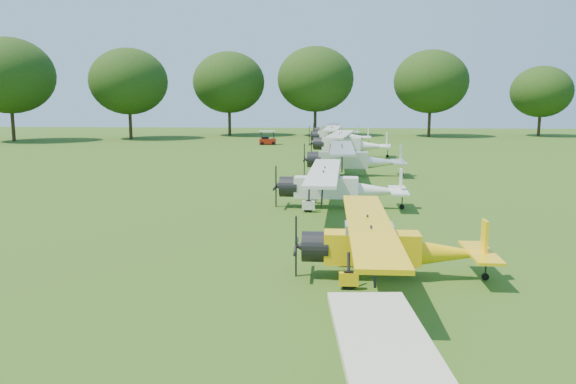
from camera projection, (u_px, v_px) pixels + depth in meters
The scene contains 9 objects.
ground at pixel (334, 212), 26.47m from camera, with size 160.00×160.00×0.00m, color #2E5114.
tree_belt at pixel (416, 37), 25.08m from camera, with size 137.36×130.27×14.52m.
aircraft_2 at pixel (387, 243), 16.56m from camera, with size 5.88×9.33×1.85m.
aircraft_3 at pixel (336, 184), 27.35m from camera, with size 6.49×10.33×2.04m.
aircraft_4 at pixel (351, 157), 38.92m from camera, with size 7.11×11.30×2.23m.
aircraft_5 at pixel (348, 142), 52.03m from camera, with size 7.52×11.94×2.34m.
aircraft_6 at pixel (338, 134), 64.34m from camera, with size 7.21×11.47×2.26m.
aircraft_7 at pixel (335, 130), 76.18m from camera, with size 6.48×10.29×2.02m.
golf_cart at pixel (267, 140), 66.01m from camera, with size 2.08×1.49×1.62m.
Camera 1 is at (-0.38, -26.05, 5.26)m, focal length 35.00 mm.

